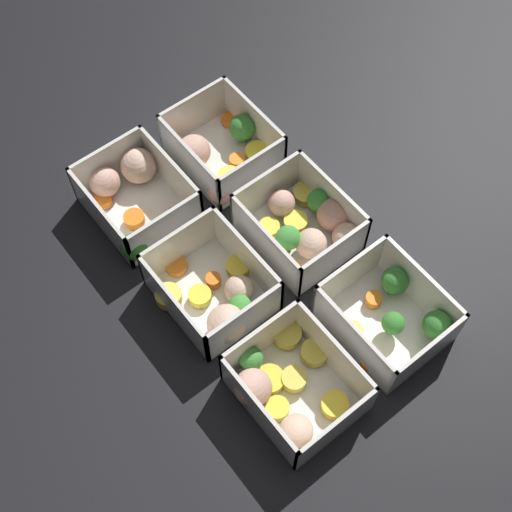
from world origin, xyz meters
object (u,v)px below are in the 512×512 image
(container_near_right, at_px, (221,151))
(container_far_left, at_px, (286,388))
(container_far_center, at_px, (218,296))
(container_near_center, at_px, (308,225))
(container_near_left, at_px, (392,315))
(container_far_right, at_px, (133,194))

(container_near_right, height_order, container_far_left, same)
(container_near_right, relative_size, container_far_left, 0.98)
(container_far_left, relative_size, container_far_center, 0.99)
(container_near_center, height_order, container_far_left, same)
(container_near_left, distance_m, container_far_center, 0.22)
(container_near_center, height_order, container_far_center, same)
(container_near_left, xyz_separation_m, container_near_right, (0.34, 0.01, -0.00))
(container_near_left, distance_m, container_near_center, 0.17)
(container_near_left, height_order, container_far_left, same)
(container_near_center, height_order, container_far_right, same)
(container_far_right, bearing_deg, container_far_center, 179.51)
(container_near_center, distance_m, container_far_center, 0.16)
(container_far_left, relative_size, container_far_right, 0.99)
(container_near_center, bearing_deg, container_far_center, 93.54)
(container_far_center, bearing_deg, container_near_center, -86.46)
(container_near_right, bearing_deg, container_far_center, 142.00)
(container_near_right, bearing_deg, container_near_center, -174.22)
(container_far_left, xyz_separation_m, container_far_right, (0.35, -0.01, 0.00))
(container_near_left, height_order, container_far_right, same)
(container_near_center, height_order, container_near_right, same)
(container_near_left, bearing_deg, container_far_center, 44.59)
(container_near_left, relative_size, container_far_left, 0.90)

